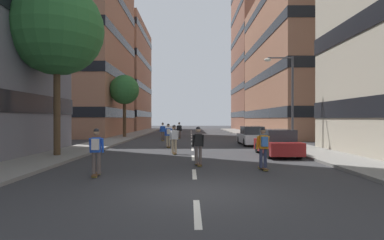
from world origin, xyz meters
The scene contains 20 objects.
ground_plane centered at (0.00, 22.14, 0.00)m, with size 132.86×132.86×0.00m, color #333335.
sidewalk_left centered at (-7.52, 24.91, 0.07)m, with size 2.88×60.89×0.14m, color gray.
sidewalk_right centered at (7.52, 24.91, 0.07)m, with size 2.88×60.89×0.14m, color gray.
lane_markings centered at (0.00, 23.00, 0.00)m, with size 0.16×52.20×0.01m.
building_left_mid centered at (-15.00, 31.71, 14.31)m, with size 12.19×16.97×28.44m.
building_left_far centered at (-15.00, 52.18, 10.28)m, with size 12.19×19.74×20.38m.
building_right_mid centered at (15.00, 31.71, 9.46)m, with size 12.19×23.27×18.73m.
building_right_far centered at (15.00, 52.18, 17.55)m, with size 12.19×17.41×34.91m.
parked_car_near centered at (4.88, 16.50, 0.70)m, with size 1.82×4.40×1.52m.
parked_car_mid centered at (4.88, 9.04, 0.70)m, with size 1.82×4.40×1.52m.
street_tree_near centered at (-7.52, 26.00, 5.36)m, with size 3.27×3.27×6.91m.
street_tree_mid centered at (-7.52, 8.25, 7.08)m, with size 5.09×5.09×9.51m.
streetlamp_right centered at (6.86, 13.48, 4.14)m, with size 2.13×0.30×6.50m.
skater_0 centered at (-2.82, 21.23, 0.98)m, with size 0.57×0.92×1.78m.
skater_1 centered at (2.88, 3.91, 1.02)m, with size 0.55×0.92×1.78m.
skater_2 centered at (-1.35, 24.59, 1.02)m, with size 0.54×0.91×1.78m.
skater_3 centered at (-1.13, 9.85, 0.98)m, with size 0.56×0.92×1.78m.
skater_4 centered at (-1.78, 14.14, 1.02)m, with size 0.56×0.92×1.78m.
skater_5 centered at (0.20, 5.15, 0.98)m, with size 0.56×0.92×1.78m.
skater_6 centered at (-3.65, 2.52, 1.02)m, with size 0.55×0.91×1.78m.
Camera 1 is at (-0.16, -9.10, 2.13)m, focal length 29.36 mm.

